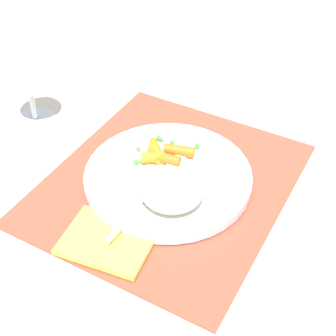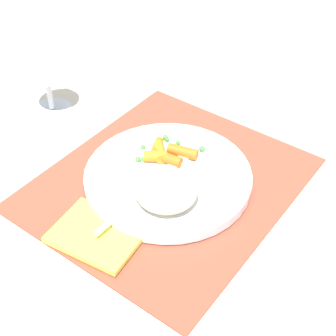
{
  "view_description": "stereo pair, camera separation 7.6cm",
  "coord_description": "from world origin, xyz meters",
  "px_view_note": "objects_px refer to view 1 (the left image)",
  "views": [
    {
      "loc": [
        -0.51,
        -0.28,
        0.54
      ],
      "look_at": [
        0.0,
        0.0,
        0.03
      ],
      "focal_mm": 54.06,
      "sensor_mm": 36.0,
      "label": 1
    },
    {
      "loc": [
        -0.46,
        -0.35,
        0.54
      ],
      "look_at": [
        0.0,
        0.0,
        0.03
      ],
      "focal_mm": 54.06,
      "sensor_mm": 36.0,
      "label": 2
    }
  ],
  "objects_px": {
    "plate": "(168,177)",
    "fork": "(156,185)",
    "rice_mound": "(172,190)",
    "wine_glass": "(24,64)",
    "napkin": "(108,241)",
    "carrot_portion": "(163,154)"
  },
  "relations": [
    {
      "from": "plate",
      "to": "fork",
      "type": "bearing_deg",
      "value": 178.47
    },
    {
      "from": "rice_mound",
      "to": "wine_glass",
      "type": "xyz_separation_m",
      "value": [
        0.08,
        0.33,
        0.07
      ]
    },
    {
      "from": "napkin",
      "to": "rice_mound",
      "type": "bearing_deg",
      "value": -24.36
    },
    {
      "from": "plate",
      "to": "wine_glass",
      "type": "distance_m",
      "value": 0.31
    },
    {
      "from": "napkin",
      "to": "wine_glass",
      "type": "bearing_deg",
      "value": 57.08
    },
    {
      "from": "carrot_portion",
      "to": "napkin",
      "type": "bearing_deg",
      "value": -175.88
    },
    {
      "from": "carrot_portion",
      "to": "wine_glass",
      "type": "height_order",
      "value": "wine_glass"
    },
    {
      "from": "wine_glass",
      "to": "carrot_portion",
      "type": "bearing_deg",
      "value": -91.67
    },
    {
      "from": "fork",
      "to": "wine_glass",
      "type": "bearing_deg",
      "value": 76.8
    },
    {
      "from": "carrot_portion",
      "to": "wine_glass",
      "type": "distance_m",
      "value": 0.28
    },
    {
      "from": "rice_mound",
      "to": "carrot_portion",
      "type": "height_order",
      "value": "rice_mound"
    },
    {
      "from": "plate",
      "to": "rice_mound",
      "type": "relative_size",
      "value": 2.83
    },
    {
      "from": "carrot_portion",
      "to": "wine_glass",
      "type": "xyz_separation_m",
      "value": [
        0.01,
        0.27,
        0.08
      ]
    },
    {
      "from": "carrot_portion",
      "to": "napkin",
      "type": "distance_m",
      "value": 0.18
    },
    {
      "from": "plate",
      "to": "rice_mound",
      "type": "bearing_deg",
      "value": -146.06
    },
    {
      "from": "wine_glass",
      "to": "plate",
      "type": "bearing_deg",
      "value": -96.63
    },
    {
      "from": "rice_mound",
      "to": "wine_glass",
      "type": "distance_m",
      "value": 0.35
    },
    {
      "from": "fork",
      "to": "wine_glass",
      "type": "relative_size",
      "value": 1.28
    },
    {
      "from": "rice_mound",
      "to": "wine_glass",
      "type": "bearing_deg",
      "value": 75.62
    },
    {
      "from": "wine_glass",
      "to": "napkin",
      "type": "bearing_deg",
      "value": -122.92
    },
    {
      "from": "plate",
      "to": "wine_glass",
      "type": "bearing_deg",
      "value": 83.37
    },
    {
      "from": "plate",
      "to": "wine_glass",
      "type": "relative_size",
      "value": 1.58
    }
  ]
}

